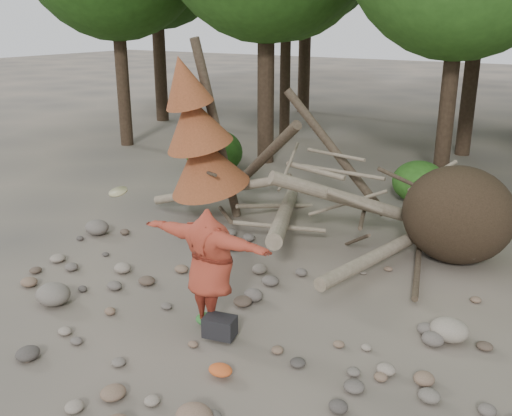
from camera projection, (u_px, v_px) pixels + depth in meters
The scene contains 12 objects.
ground at pixel (228, 316), 9.50m from camera, with size 120.00×120.00×0.00m, color #514C44.
deadfall_pile at pixel (428, 213), 11.59m from camera, with size 8.55×5.24×3.30m.
dead_conifer at pixel (199, 137), 13.10m from camera, with size 2.06×2.16×4.35m.
bush_left at pixel (214, 152), 17.82m from camera, with size 1.80×1.80×1.44m, color #235115.
bush_mid at pixel (419, 182), 15.19m from camera, with size 1.40×1.40×1.12m, color #2F671D.
frisbee_thrower at pixel (210, 267), 8.82m from camera, with size 2.93×0.87×2.10m.
backpack at pixel (220, 330), 8.76m from camera, with size 0.48×0.32×0.32m, color black.
cloth_green at pixel (208, 322), 9.14m from camera, with size 0.42×0.35×0.16m, color #2D6F2C.
cloth_orange at pixel (221, 373), 7.86m from camera, with size 0.35×0.29×0.13m, color #C55121.
boulder_front_left at pixel (53, 294), 9.83m from camera, with size 0.62×0.56×0.37m, color #70675D.
boulder_mid_right at pixel (449, 330), 8.73m from camera, with size 0.59×0.53×0.35m, color gray.
boulder_mid_left at pixel (97, 227), 13.01m from camera, with size 0.56×0.51×0.34m, color #675F56.
Camera 1 is at (4.86, -6.91, 4.72)m, focal length 40.00 mm.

